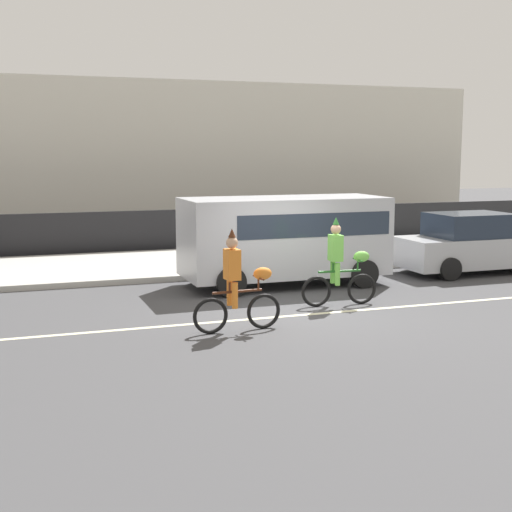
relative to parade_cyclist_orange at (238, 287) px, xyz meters
name	(u,v)px	position (x,y,z in m)	size (l,w,h in m)	color
ground_plane	(301,309)	(1.81, 1.31, -0.84)	(80.00, 80.00, 0.00)	#424244
road_centre_line	(310,314)	(1.81, 0.81, -0.84)	(36.00, 0.14, 0.01)	beige
sidewalk_curb	(215,261)	(1.81, 7.81, -0.77)	(60.00, 5.00, 0.15)	#ADAAA3
fence_line	(190,230)	(1.81, 10.71, -0.14)	(40.00, 0.08, 1.40)	black
building_backdrop	(137,158)	(1.60, 19.31, 2.19)	(28.00, 8.00, 6.05)	beige
parade_cyclist_orange	(238,287)	(0.00, 0.00, 0.00)	(1.72, 0.50, 1.92)	black
parade_cyclist_lime	(340,267)	(2.76, 1.39, 0.00)	(1.72, 0.50, 1.92)	black
parked_van_silver	(287,234)	(2.58, 4.01, 0.44)	(5.00, 2.22, 2.18)	silver
parked_car_silver	(471,244)	(8.01, 4.00, -0.06)	(4.10, 1.92, 1.64)	#B7BABF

